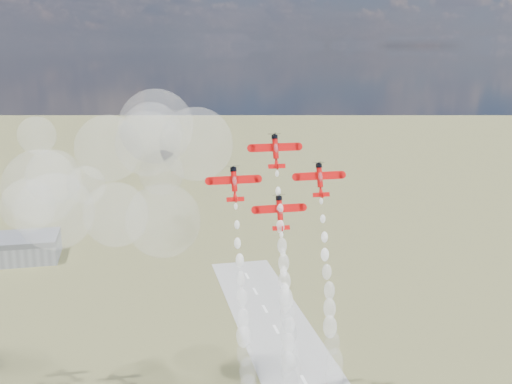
{
  "coord_description": "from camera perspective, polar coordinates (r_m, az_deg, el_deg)",
  "views": [
    {
      "loc": [
        -55.94,
        -147.2,
        112.72
      ],
      "look_at": [
        -22.43,
        5.96,
        74.4
      ],
      "focal_mm": 42.0,
      "sensor_mm": 36.0,
      "label": 1
    }
  ],
  "objects": [
    {
      "name": "hangar",
      "position": [
        349.92,
        -22.34,
        -5.01
      ],
      "size": [
        50.0,
        28.0,
        13.0
      ],
      "color": "gray",
      "rests_on": "ground"
    },
    {
      "name": "plane_lead",
      "position": [
        163.0,
        1.87,
        3.98
      ],
      "size": [
        13.34,
        5.61,
        9.24
      ],
      "rotation": [
        1.25,
        0.0,
        0.0
      ],
      "color": "red",
      "rests_on": "ground"
    },
    {
      "name": "plane_left",
      "position": [
        159.55,
        -2.09,
        0.85
      ],
      "size": [
        13.34,
        5.61,
        9.24
      ],
      "rotation": [
        1.25,
        0.0,
        0.0
      ],
      "color": "red",
      "rests_on": "ground"
    },
    {
      "name": "plane_right",
      "position": [
        165.37,
        6.1,
        1.24
      ],
      "size": [
        13.34,
        5.61,
        9.24
      ],
      "rotation": [
        1.25,
        0.0,
        0.0
      ],
      "color": "red",
      "rests_on": "ground"
    },
    {
      "name": "plane_slot",
      "position": [
        161.53,
        2.29,
        -1.91
      ],
      "size": [
        13.34,
        5.61,
        9.24
      ],
      "rotation": [
        1.25,
        0.0,
        0.0
      ],
      "color": "red",
      "rests_on": "ground"
    },
    {
      "name": "smoke_trail_lead",
      "position": [
        163.4,
        3.07,
        -12.82
      ],
      "size": [
        5.23,
        19.56,
        52.8
      ],
      "color": "white",
      "rests_on": "plane_lead"
    },
    {
      "name": "smoke_trail_left",
      "position": [
        162.45,
        -0.9,
        -16.2
      ],
      "size": [
        5.23,
        19.67,
        53.59
      ],
      "color": "white",
      "rests_on": "plane_left"
    },
    {
      "name": "smoke_trail_right",
      "position": [
        168.27,
        7.38,
        -15.22
      ],
      "size": [
        5.29,
        19.81,
        54.28
      ],
      "color": "white",
      "rests_on": "plane_right"
    },
    {
      "name": "drifted_smoke_cloud",
      "position": [
        174.83,
        -12.97,
        1.85
      ],
      "size": [
        65.96,
        41.86,
        49.03
      ],
      "color": "white",
      "rests_on": "ground"
    }
  ]
}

